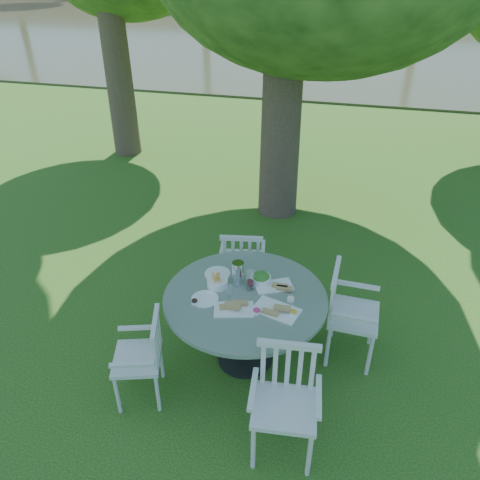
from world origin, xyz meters
name	(u,v)px	position (x,y,z in m)	size (l,w,h in m)	color
ground	(236,311)	(0.00, 0.00, 0.00)	(140.00, 140.00, 0.00)	#183F0D
table	(245,307)	(0.28, -0.69, 0.67)	(1.54, 1.54, 0.81)	black
chair_ne	(344,307)	(1.19, -0.37, 0.60)	(0.50, 0.53, 1.01)	silver
chair_nw	(242,260)	(0.01, 0.25, 0.55)	(0.54, 0.52, 0.93)	silver
chair_sw	(147,353)	(-0.47, -1.34, 0.53)	(0.54, 0.56, 0.89)	silver
chair_se	(286,392)	(0.81, -1.51, 0.58)	(0.55, 0.52, 0.99)	silver
tableware	(242,286)	(0.23, -0.61, 0.86)	(1.03, 0.77, 0.23)	white
river	(347,32)	(0.00, 23.00, 0.00)	(100.00, 28.00, 0.12)	#343821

